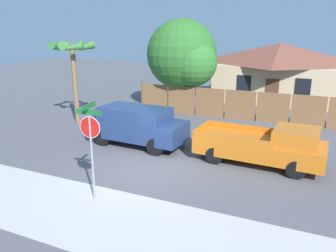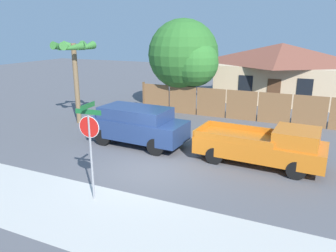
# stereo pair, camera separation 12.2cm
# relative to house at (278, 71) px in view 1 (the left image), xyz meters

# --- Properties ---
(ground_plane) EXTENTS (80.00, 80.00, 0.00)m
(ground_plane) POSITION_rel_house_xyz_m (-2.93, -16.14, -2.23)
(ground_plane) COLOR #56565B
(sidewalk_strip) EXTENTS (36.00, 3.20, 0.01)m
(sidewalk_strip) POSITION_rel_house_xyz_m (-2.93, -19.74, -2.23)
(sidewalk_strip) COLOR beige
(sidewalk_strip) RESTS_ON ground
(wooden_fence) EXTENTS (15.30, 0.12, 1.88)m
(wooden_fence) POSITION_rel_house_xyz_m (-0.36, -7.28, -1.34)
(wooden_fence) COLOR brown
(wooden_fence) RESTS_ON ground
(house) EXTENTS (9.47, 6.59, 4.30)m
(house) POSITION_rel_house_xyz_m (0.00, 0.00, 0.00)
(house) COLOR beige
(house) RESTS_ON ground
(oak_tree) EXTENTS (4.79, 4.57, 5.98)m
(oak_tree) POSITION_rel_house_xyz_m (-5.28, -6.41, 1.36)
(oak_tree) COLOR brown
(oak_tree) RESTS_ON ground
(palm_tree) EXTENTS (2.32, 2.51, 4.64)m
(palm_tree) POSITION_rel_house_xyz_m (-9.78, -11.86, 1.73)
(palm_tree) COLOR brown
(palm_tree) RESTS_ON ground
(red_suv) EXTENTS (4.67, 2.11, 1.80)m
(red_suv) POSITION_rel_house_xyz_m (-4.76, -13.79, -1.24)
(red_suv) COLOR navy
(red_suv) RESTS_ON ground
(orange_pickup) EXTENTS (5.11, 2.15, 1.63)m
(orange_pickup) POSITION_rel_house_xyz_m (1.06, -13.80, -1.43)
(orange_pickup) COLOR orange
(orange_pickup) RESTS_ON ground
(stop_sign) EXTENTS (0.86, 0.78, 3.13)m
(stop_sign) POSITION_rel_house_xyz_m (-3.45, -18.93, -0.12)
(stop_sign) COLOR gray
(stop_sign) RESTS_ON ground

